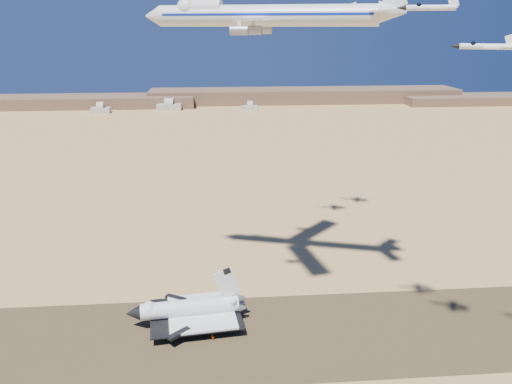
{
  "coord_description": "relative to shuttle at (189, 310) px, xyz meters",
  "views": [
    {
      "loc": [
        -3.38,
        -143.22,
        98.73
      ],
      "look_at": [
        9.11,
        8.0,
        48.34
      ],
      "focal_mm": 35.0,
      "sensor_mm": 36.0,
      "label": 1
    }
  ],
  "objects": [
    {
      "name": "shuttle",
      "position": [
        0.0,
        0.0,
        0.0
      ],
      "size": [
        41.19,
        28.06,
        20.23
      ],
      "rotation": [
        0.0,
        0.0,
        0.11
      ],
      "color": "silver",
      "rests_on": "runway"
    },
    {
      "name": "chase_jet_e",
      "position": [
        50.93,
        66.02,
        96.68
      ],
      "size": [
        15.59,
        8.81,
        3.92
      ],
      "rotation": [
        0.0,
        0.0,
        -0.19
      ],
      "color": "silver"
    },
    {
      "name": "crew_b",
      "position": [
        8.21,
        -10.67,
        -4.53
      ],
      "size": [
        0.7,
        0.93,
        1.7
      ],
      "primitive_type": "imported",
      "rotation": [
        0.0,
        0.0,
        1.87
      ],
      "color": "#F6510E",
      "rests_on": "runway"
    },
    {
      "name": "chase_jet_f",
      "position": [
        66.88,
        76.97,
        100.31
      ],
      "size": [
        16.24,
        9.54,
        4.16
      ],
      "rotation": [
        0.0,
        0.0,
        -0.34
      ],
      "color": "silver"
    },
    {
      "name": "crew_a",
      "position": [
        7.79,
        -9.3,
        -4.59
      ],
      "size": [
        0.59,
        0.68,
        1.58
      ],
      "primitive_type": "imported",
      "rotation": [
        0.0,
        0.0,
        1.14
      ],
      "color": "#F6510E",
      "rests_on": "runway"
    },
    {
      "name": "chase_jet_b",
      "position": [
        72.53,
        -39.08,
        89.05
      ],
      "size": [
        13.72,
        8.68,
        3.58
      ],
      "rotation": [
        0.0,
        0.0,
        -0.45
      ],
      "color": "silver"
    },
    {
      "name": "ground",
      "position": [
        14.11,
        -9.51,
        -5.44
      ],
      "size": [
        1200.0,
        1200.0,
        0.0
      ],
      "primitive_type": "plane",
      "color": "tan",
      "rests_on": "ground"
    },
    {
      "name": "chase_jet_a",
      "position": [
        62.82,
        -28.97,
        97.69
      ],
      "size": [
        14.28,
        8.3,
        3.64
      ],
      "rotation": [
        0.0,
        0.0,
        -0.28
      ],
      "color": "silver"
    },
    {
      "name": "hangars",
      "position": [
        -49.89,
        468.93,
        -0.61
      ],
      "size": [
        200.5,
        29.5,
        30.0
      ],
      "color": "#B3AC9E",
      "rests_on": "ground"
    },
    {
      "name": "runway",
      "position": [
        14.11,
        -9.51,
        -5.41
      ],
      "size": [
        600.0,
        50.0,
        0.06
      ],
      "primitive_type": "cube",
      "color": "#4B3F25",
      "rests_on": "ground"
    },
    {
      "name": "carrier_747",
      "position": [
        25.48,
        18.57,
        96.78
      ],
      "size": [
        85.49,
        63.87,
        21.37
      ],
      "rotation": [
        0.0,
        0.0,
        -0.28
      ],
      "color": "silver"
    },
    {
      "name": "ridgeline",
      "position": [
        79.42,
        517.8,
        2.19
      ],
      "size": [
        960.0,
        90.0,
        18.0
      ],
      "color": "brown",
      "rests_on": "ground"
    },
    {
      "name": "crew_c",
      "position": [
        11.38,
        -5.98,
        -4.56
      ],
      "size": [
        1.08,
        0.82,
        1.64
      ],
      "primitive_type": "imported",
      "rotation": [
        0.0,
        0.0,
        2.75
      ],
      "color": "#F6510E",
      "rests_on": "runway"
    }
  ]
}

